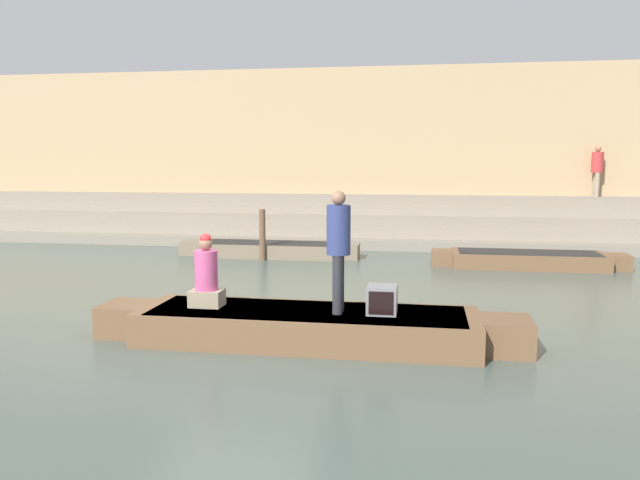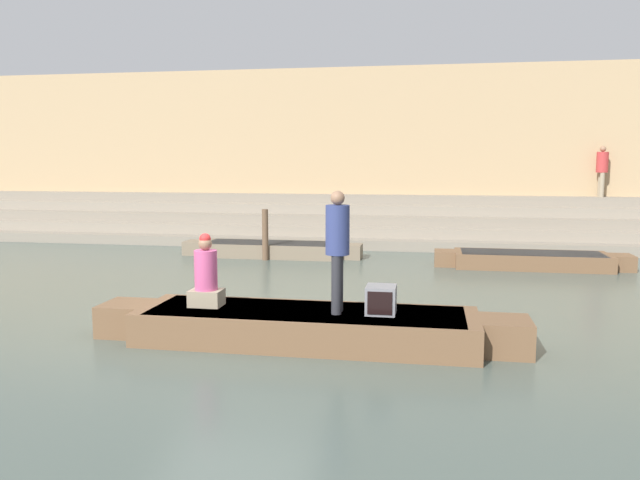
{
  "view_description": "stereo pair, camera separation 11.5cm",
  "coord_description": "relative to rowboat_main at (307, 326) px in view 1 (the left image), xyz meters",
  "views": [
    {
      "loc": [
        2.95,
        -9.22,
        2.7
      ],
      "look_at": [
        1.28,
        0.83,
        1.39
      ],
      "focal_mm": 35.0,
      "sensor_mm": 36.0,
      "label": 1
    },
    {
      "loc": [
        3.06,
        -9.2,
        2.7
      ],
      "look_at": [
        1.28,
        0.83,
        1.39
      ],
      "focal_mm": 35.0,
      "sensor_mm": 36.0,
      "label": 2
    }
  ],
  "objects": [
    {
      "name": "moored_boat_shore",
      "position": [
        4.31,
        7.35,
        -0.05
      ],
      "size": [
        4.79,
        1.29,
        0.39
      ],
      "rotation": [
        0.0,
        0.0,
        0.1
      ],
      "color": "brown",
      "rests_on": "ground"
    },
    {
      "name": "person_standing",
      "position": [
        0.48,
        -0.04,
        1.25
      ],
      "size": [
        0.35,
        0.35,
        1.77
      ],
      "rotation": [
        0.0,
        0.0,
        0.08
      ],
      "color": "#28282D",
      "rests_on": "rowboat_main"
    },
    {
      "name": "person_on_steps",
      "position": [
        7.12,
        12.33,
        2.19
      ],
      "size": [
        0.36,
        0.36,
        1.61
      ],
      "rotation": [
        0.0,
        0.0,
        0.05
      ],
      "color": "gray",
      "rests_on": "ghat_steps"
    },
    {
      "name": "mooring_post",
      "position": [
        -2.6,
        7.37,
        0.43
      ],
      "size": [
        0.17,
        0.17,
        1.38
      ],
      "primitive_type": "cylinder",
      "color": "brown",
      "rests_on": "ground"
    },
    {
      "name": "tv_set",
      "position": [
        1.11,
        0.01,
        0.43
      ],
      "size": [
        0.43,
        0.46,
        0.41
      ],
      "rotation": [
        0.0,
        0.0,
        0.01
      ],
      "color": "slate",
      "rests_on": "rowboat_main"
    },
    {
      "name": "back_wall",
      "position": [
        -1.28,
        13.23,
        2.63
      ],
      "size": [
        34.2,
        1.28,
        5.83
      ],
      "color": "tan",
      "rests_on": "ground"
    },
    {
      "name": "moored_boat_distant",
      "position": [
        -2.6,
        8.06,
        -0.05
      ],
      "size": [
        5.09,
        1.29,
        0.39
      ],
      "rotation": [
        0.0,
        0.0,
        -0.08
      ],
      "color": "#756651",
      "rests_on": "ground"
    },
    {
      "name": "person_rowing",
      "position": [
        -1.55,
        0.03,
        0.68
      ],
      "size": [
        0.48,
        0.38,
        1.12
      ],
      "rotation": [
        0.0,
        0.0,
        -0.21
      ],
      "color": "gray",
      "rests_on": "rowboat_main"
    },
    {
      "name": "ground_plane",
      "position": [
        -1.28,
        0.37,
        -0.26
      ],
      "size": [
        120.0,
        120.0,
        0.0
      ],
      "primitive_type": "plane",
      "color": "#47544C"
    },
    {
      "name": "ghat_steps",
      "position": [
        -1.28,
        11.51,
        0.3
      ],
      "size": [
        36.0,
        3.09,
        1.52
      ],
      "color": "gray",
      "rests_on": "ground"
    },
    {
      "name": "rowboat_main",
      "position": [
        0.0,
        0.0,
        0.0
      ],
      "size": [
        6.42,
        1.55,
        0.49
      ],
      "rotation": [
        0.0,
        0.0,
        -0.05
      ],
      "color": "brown",
      "rests_on": "ground"
    }
  ]
}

